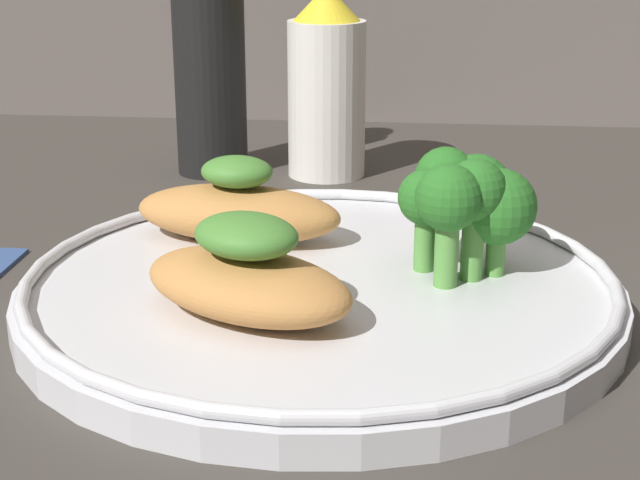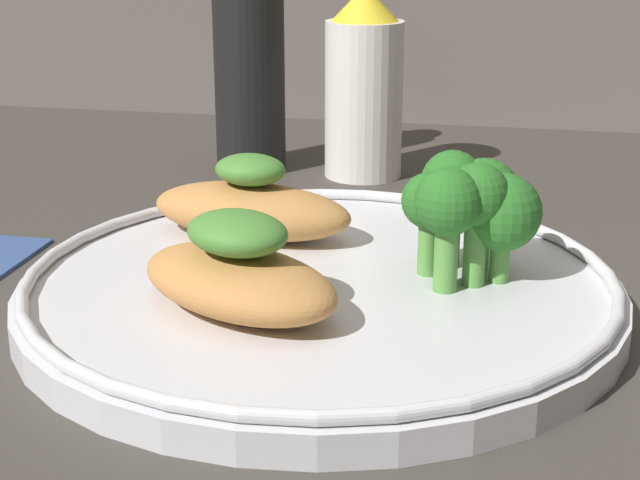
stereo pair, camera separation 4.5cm
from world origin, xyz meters
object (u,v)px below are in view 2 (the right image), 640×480
at_px(broccoli_bunch, 471,203).
at_px(pepper_grinder, 249,52).
at_px(plate, 320,289).
at_px(sauce_bottle, 364,87).

distance_m(broccoli_bunch, pepper_grinder, 0.28).
distance_m(plate, sauce_bottle, 0.25).
height_order(broccoli_bunch, sauce_bottle, sauce_bottle).
bearing_deg(pepper_grinder, sauce_bottle, 0.00).
xyz_separation_m(plate, sauce_bottle, (-0.02, 0.24, 0.05)).
height_order(sauce_bottle, pepper_grinder, pepper_grinder).
distance_m(broccoli_bunch, sauce_bottle, 0.24).
distance_m(sauce_bottle, pepper_grinder, 0.08).
height_order(plate, pepper_grinder, pepper_grinder).
bearing_deg(pepper_grinder, plate, -67.49).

